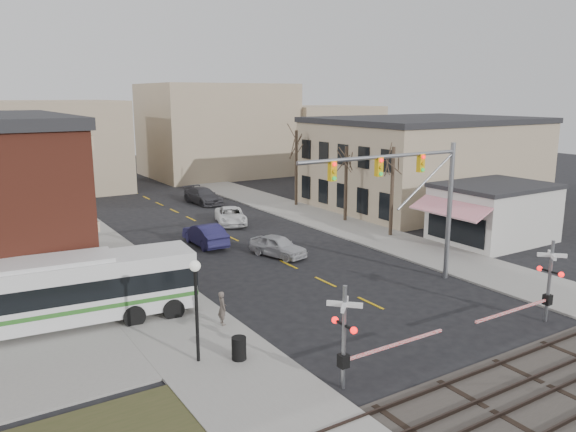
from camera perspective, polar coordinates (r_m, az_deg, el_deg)
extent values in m
plane|color=black|center=(28.53, 11.02, -9.92)|extent=(160.00, 160.00, 0.00)
cube|color=gray|center=(41.42, -18.82, -3.24)|extent=(5.00, 60.00, 0.12)
cube|color=gray|center=(49.13, 3.18, -0.22)|extent=(5.00, 60.00, 0.12)
cube|color=#332D28|center=(23.94, 24.69, -15.32)|extent=(160.00, 5.00, 0.06)
cube|color=#2D231E|center=(24.12, 23.73, -14.77)|extent=(160.00, 0.08, 0.14)
cube|color=#2D231E|center=(24.84, 20.93, -13.72)|extent=(160.00, 0.08, 0.14)
cube|color=#2D231E|center=(23.68, 25.72, -15.49)|extent=(160.00, 0.08, 0.14)
cube|color=tan|center=(36.19, -21.52, 1.27)|extent=(0.10, 15.00, 0.50)
cube|color=tan|center=(35.70, -22.04, 7.74)|extent=(0.10, 15.00, 0.70)
cube|color=black|center=(36.72, -21.22, -2.56)|extent=(0.08, 13.00, 2.60)
cube|color=tan|center=(56.56, 13.65, 5.15)|extent=(20.00, 15.00, 8.00)
cube|color=#262628|center=(56.22, 13.87, 9.45)|extent=(20.30, 15.30, 0.50)
cube|color=beige|center=(43.99, 20.16, 0.14)|extent=(8.00, 6.00, 4.00)
cube|color=#262628|center=(43.62, 20.37, 2.91)|extent=(8.20, 6.20, 0.30)
cube|color=red|center=(40.15, 16.06, 0.78)|extent=(1.68, 6.00, 0.87)
cylinder|color=#382B21|center=(43.00, 10.52, 2.46)|extent=(0.28, 0.28, 6.75)
cylinder|color=#382B21|center=(47.73, 5.89, 3.29)|extent=(0.28, 0.28, 6.30)
cylinder|color=#382B21|center=(54.23, 0.84, 4.91)|extent=(0.28, 0.28, 7.20)
cube|color=silver|center=(28.02, -22.31, -7.07)|extent=(12.61, 3.88, 2.75)
cube|color=black|center=(27.96, -22.34, -6.71)|extent=(12.65, 3.93, 0.93)
cube|color=#2B6923|center=(28.23, -22.20, -8.30)|extent=(12.65, 3.93, 0.21)
cylinder|color=black|center=(28.46, -22.09, -9.57)|extent=(1.29, 2.78, 1.03)
cylinder|color=gray|center=(33.80, 16.06, 0.41)|extent=(0.28, 0.28, 8.00)
cylinder|color=gray|center=(29.55, 9.57, 5.95)|extent=(10.56, 0.20, 0.20)
cube|color=gold|center=(31.52, 13.33, 5.26)|extent=(0.35, 0.30, 1.00)
cube|color=gold|center=(29.47, 9.21, 4.96)|extent=(0.35, 0.30, 1.00)
cube|color=gold|center=(27.59, 4.51, 4.59)|extent=(0.35, 0.30, 1.00)
cylinder|color=gray|center=(20.95, 5.70, -12.23)|extent=(0.16, 0.16, 4.00)
cube|color=silver|center=(20.45, 5.78, -8.91)|extent=(1.00, 1.00, 0.18)
cube|color=silver|center=(20.45, 5.78, -8.91)|extent=(1.00, 1.00, 0.18)
sphere|color=#FF0C0C|center=(20.36, 6.70, -11.47)|extent=(0.26, 0.26, 0.26)
sphere|color=#FF0C0C|center=(21.15, 4.80, -10.49)|extent=(0.26, 0.26, 0.26)
cube|color=black|center=(21.34, 5.65, -14.43)|extent=(0.35, 0.35, 0.50)
cube|color=#FF0C0C|center=(22.88, 10.93, -12.68)|extent=(5.00, 0.10, 0.10)
cylinder|color=gray|center=(29.41, 25.01, -6.06)|extent=(0.16, 0.16, 4.00)
cube|color=silver|center=(29.06, 25.24, -3.62)|extent=(1.00, 1.00, 0.18)
cube|color=silver|center=(29.06, 25.24, -3.62)|extent=(1.00, 1.00, 0.18)
sphere|color=#FF0C0C|center=(29.00, 26.01, -5.37)|extent=(0.26, 0.26, 0.26)
sphere|color=#FF0C0C|center=(29.55, 24.21, -4.89)|extent=(0.26, 0.26, 0.26)
cube|color=black|center=(29.69, 24.85, -7.71)|extent=(0.35, 0.35, 0.50)
cube|color=#FF0C0C|center=(27.64, 21.86, -8.91)|extent=(5.00, 0.10, 0.10)
cylinder|color=black|center=(22.91, -9.25, -10.00)|extent=(0.14, 0.14, 3.85)
sphere|color=silver|center=(22.22, -9.43, -5.03)|extent=(0.44, 0.44, 0.44)
cylinder|color=black|center=(23.43, -5.01, -13.24)|extent=(0.60, 0.60, 0.95)
imported|color=#A8A8AD|center=(37.65, -1.03, -3.06)|extent=(2.86, 4.52, 1.43)
imported|color=#1D1B43|center=(40.78, -8.41, -1.87)|extent=(1.73, 4.86, 1.60)
imported|color=silver|center=(47.30, -5.85, 0.02)|extent=(3.78, 5.43, 1.38)
imported|color=#38373C|center=(56.46, -8.63, 2.04)|extent=(2.58, 5.53, 1.56)
imported|color=#5B5048|center=(26.64, -6.70, -9.27)|extent=(0.46, 0.63, 1.61)
imported|color=#383660|center=(28.79, -15.90, -7.68)|extent=(1.17, 1.15, 1.91)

